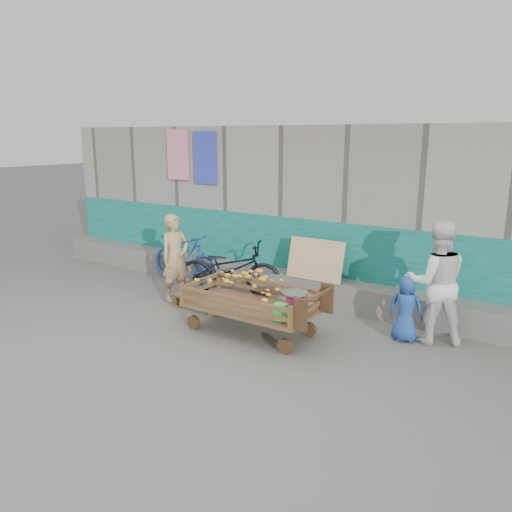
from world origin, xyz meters
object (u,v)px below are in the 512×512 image
Objects in this scene: vendor_man at (175,258)px; woman at (436,282)px; banana_cart at (248,294)px; bicycle_dark at (229,269)px; child at (406,308)px; bench at (197,300)px; bicycle_blue at (185,258)px.

woman is (4.22, 0.63, 0.10)m from vendor_man.
vendor_man is at bearing 164.30° from banana_cart.
bicycle_dark is (-3.60, 0.10, -0.37)m from woman.
child is 3.28m from bicycle_dark.
banana_cart is 1.36m from bench.
vendor_man is at bearing 161.77° from bench.
bench is 0.97× the size of child.
child is at bearing -93.73° from bicycle_blue.
bicycle_blue is (-0.60, 0.91, -0.27)m from vendor_man.
woman is at bearing -114.03° from bicycle_dark.
banana_cart is 1.25× the size of bicycle_blue.
bench is 0.90m from vendor_man.
bench is 0.53× the size of woman.
bench is 0.99m from bicycle_dark.
vendor_man is at bearing -19.28° from woman.
woman reaches higher than vendor_man.
vendor_man is (-1.89, 0.53, 0.17)m from banana_cart.
bicycle_dark is at bearing -28.87° from vendor_man.
bicycle_blue is (-1.24, 1.12, 0.33)m from bench.
woman is at bearing 13.13° from bench.
bicycle_dark is 1.14× the size of bicycle_blue.
bench is (-1.25, 0.32, -0.43)m from banana_cart.
child reaches higher than banana_cart.
bicycle_dark reaches higher than bench.
woman is at bearing 26.35° from banana_cart.
banana_cart is at bearing -93.73° from vendor_man.
banana_cart is at bearing -157.32° from bicycle_dark.
child is (-0.33, -0.19, -0.39)m from woman.
bicycle_dark reaches higher than banana_cart.
bench is at bearing -96.26° from vendor_man.
banana_cart is 1.10× the size of bicycle_dark.
child is (3.26, 0.65, 0.31)m from bench.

